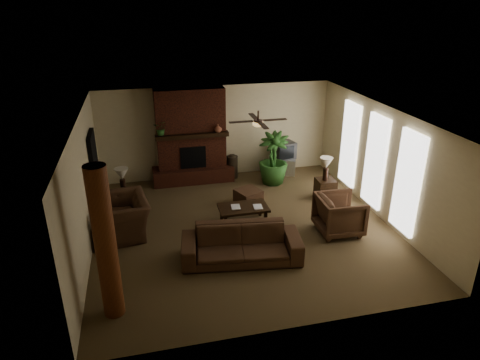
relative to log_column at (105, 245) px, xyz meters
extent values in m
plane|color=brown|center=(2.95, 2.40, -1.40)|extent=(7.00, 7.00, 0.00)
plane|color=silver|center=(2.95, 2.40, 1.40)|extent=(7.00, 7.00, 0.00)
plane|color=#C8B991|center=(2.95, 5.90, 0.00)|extent=(7.00, 0.00, 7.00)
plane|color=#C8B991|center=(2.95, -1.10, 0.00)|extent=(7.00, 0.00, 7.00)
plane|color=#C8B991|center=(-0.55, 2.40, 0.00)|extent=(0.00, 7.00, 7.00)
plane|color=#C8B991|center=(6.45, 2.40, 0.00)|extent=(0.00, 7.00, 7.00)
cube|color=#512315|center=(2.15, 5.65, 0.00)|extent=(2.00, 0.50, 2.80)
cube|color=#512315|center=(2.15, 5.55, -1.17)|extent=(2.40, 0.70, 0.45)
cube|color=black|center=(2.15, 5.39, -0.58)|extent=(0.75, 0.04, 0.65)
cube|color=black|center=(2.15, 5.37, 0.10)|extent=(2.10, 0.28, 0.12)
cube|color=white|center=(6.40, 4.00, -0.05)|extent=(0.08, 0.85, 2.35)
cube|color=white|center=(6.40, 2.60, -0.05)|extent=(0.08, 0.85, 2.35)
cube|color=white|center=(6.40, 1.20, -0.05)|extent=(0.08, 0.85, 2.35)
cylinder|color=brown|center=(0.00, 0.00, 0.00)|extent=(0.36, 0.36, 2.80)
cube|color=black|center=(-0.49, 4.20, -0.35)|extent=(0.10, 1.00, 2.10)
cylinder|color=black|center=(3.35, 2.70, 1.28)|extent=(0.04, 0.04, 0.24)
cylinder|color=black|center=(3.35, 2.70, 1.16)|extent=(0.20, 0.20, 0.06)
ellipsoid|color=#F2BF72|center=(3.35, 2.70, 1.10)|extent=(0.26, 0.26, 0.14)
cube|color=black|center=(3.75, 2.70, 1.17)|extent=(0.55, 0.12, 0.01)
cube|color=black|center=(2.95, 2.70, 1.17)|extent=(0.55, 0.12, 0.01)
cube|color=black|center=(3.35, 3.10, 1.17)|extent=(0.12, 0.55, 0.01)
cube|color=black|center=(3.35, 2.30, 1.17)|extent=(0.12, 0.55, 0.01)
imported|color=#4A311F|center=(2.58, 1.12, -0.91)|extent=(2.58, 1.07, 0.98)
imported|color=#4A311F|center=(0.10, 2.79, -0.80)|extent=(1.09, 1.50, 1.21)
imported|color=#4A311F|center=(5.09, 1.70, -0.89)|extent=(0.96, 1.02, 1.02)
cube|color=black|center=(3.01, 2.69, -1.00)|extent=(1.20, 0.70, 0.06)
cube|color=black|center=(2.51, 2.44, -1.21)|extent=(0.07, 0.07, 0.37)
cube|color=black|center=(3.51, 2.44, -1.21)|extent=(0.07, 0.07, 0.37)
cube|color=black|center=(2.51, 2.94, -1.21)|extent=(0.07, 0.07, 0.37)
cube|color=black|center=(3.51, 2.94, -1.21)|extent=(0.07, 0.07, 0.37)
cube|color=#4A311F|center=(3.39, 3.66, -1.20)|extent=(0.79, 0.79, 0.40)
cube|color=silver|center=(4.96, 5.55, -1.15)|extent=(0.97, 0.76, 0.50)
cube|color=#3D3D40|center=(5.01, 5.55, -0.64)|extent=(0.75, 0.64, 0.52)
cube|color=black|center=(5.01, 5.29, -0.64)|extent=(0.51, 0.15, 0.40)
cylinder|color=black|center=(3.36, 5.55, -1.05)|extent=(0.34, 0.34, 0.70)
sphere|color=black|center=(3.36, 5.55, -0.80)|extent=(0.34, 0.34, 0.34)
imported|color=#2D5A24|center=(4.45, 4.88, -0.96)|extent=(1.43, 1.78, 0.87)
cube|color=black|center=(0.14, 3.98, -1.12)|extent=(0.63, 0.63, 0.55)
cylinder|color=black|center=(0.16, 3.98, -0.67)|extent=(0.17, 0.17, 0.35)
cone|color=beige|center=(0.16, 3.98, -0.35)|extent=(0.43, 0.43, 0.30)
cube|color=black|center=(5.55, 3.53, -1.12)|extent=(0.51, 0.51, 0.55)
cylinder|color=black|center=(5.51, 3.52, -0.67)|extent=(0.17, 0.17, 0.35)
cone|color=beige|center=(5.51, 3.52, -0.35)|extent=(0.43, 0.43, 0.30)
imported|color=#2D5A24|center=(1.29, 5.43, 0.32)|extent=(0.49, 0.52, 0.33)
imported|color=brown|center=(2.90, 5.33, 0.27)|extent=(0.28, 0.29, 0.22)
imported|color=#999999|center=(2.71, 2.70, -0.83)|extent=(0.22, 0.05, 0.29)
imported|color=#999999|center=(3.24, 2.58, -0.82)|extent=(0.21, 0.04, 0.29)
camera|label=1|loc=(0.76, -6.41, 3.75)|focal=31.99mm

